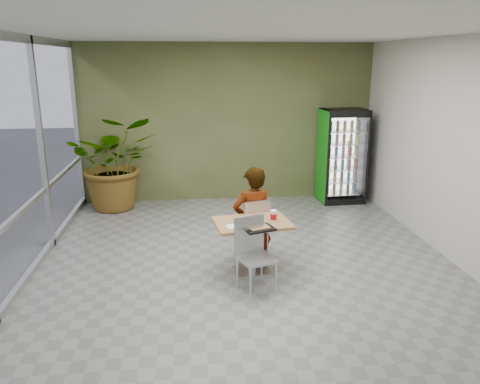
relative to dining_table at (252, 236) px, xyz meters
name	(u,v)px	position (x,y,z in m)	size (l,w,h in m)	color
ground	(248,268)	(-0.03, 0.15, -0.54)	(7.00, 7.00, 0.00)	gray
room_envelope	(249,158)	(-0.03, 0.15, 1.06)	(6.00, 7.00, 3.20)	beige
storefront_frame	(14,163)	(-3.03, 0.15, 1.06)	(0.10, 7.00, 3.20)	#B3B6B8
dining_table	(252,236)	(0.00, 0.00, 0.00)	(1.09, 0.84, 0.75)	#AF6E4B
chair_far	(255,224)	(0.10, 0.47, 0.00)	(0.50, 0.51, 0.92)	#B3B6B8
chair_near	(253,248)	(-0.05, -0.46, 0.02)	(0.55, 0.55, 0.96)	#B3B6B8
seated_woman	(253,223)	(0.08, 0.51, 0.01)	(0.62, 0.40, 1.69)	black
pizza_plate	(250,218)	(-0.01, 0.09, 0.23)	(0.32, 0.25, 0.03)	white
soda_cup	(274,216)	(0.29, -0.02, 0.29)	(0.09, 0.09, 0.16)	white
napkin_stack	(233,227)	(-0.28, -0.21, 0.22)	(0.16, 0.16, 0.02)	white
cafeteria_tray	(259,229)	(0.04, -0.31, 0.23)	(0.39, 0.29, 0.02)	black
beverage_fridge	(342,156)	(2.30, 3.21, 0.42)	(0.90, 0.70, 1.91)	black
potted_plant	(115,162)	(-2.27, 3.24, 0.39)	(1.67, 1.44, 1.85)	#2E6F2C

